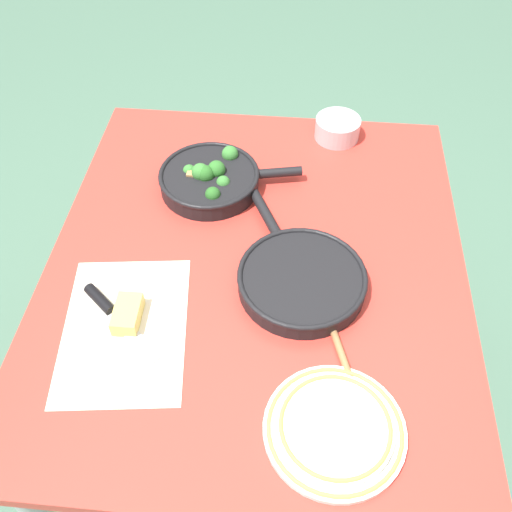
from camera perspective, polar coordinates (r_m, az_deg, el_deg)
ground_plane at (r=1.92m, az=0.00°, el=-15.35°), size 14.00×14.00×0.00m
dining_table_red at (r=1.35m, az=0.00°, el=-2.94°), size 1.12×0.94×0.75m
skillet_broccoli at (r=1.45m, az=-4.58°, el=7.72°), size 0.25×0.36×0.07m
skillet_eggs at (r=1.23m, az=4.53°, el=-2.31°), size 0.41×0.28×0.04m
wooden_spoon at (r=1.17m, az=7.89°, el=-7.86°), size 0.34×0.13×0.02m
parchment_sheet at (r=1.21m, az=-12.98°, el=-7.06°), size 0.39×0.29×0.00m
grater_knife at (r=1.23m, az=-14.28°, el=-5.43°), size 0.18×0.20×0.02m
cheese_block at (r=1.20m, az=-12.72°, el=-5.70°), size 0.09×0.05×0.04m
dinner_plate_stack at (r=1.07m, az=7.89°, el=-16.69°), size 0.26×0.26×0.03m
prep_bowl_steel at (r=1.62m, az=8.15°, el=12.53°), size 0.12×0.12×0.06m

